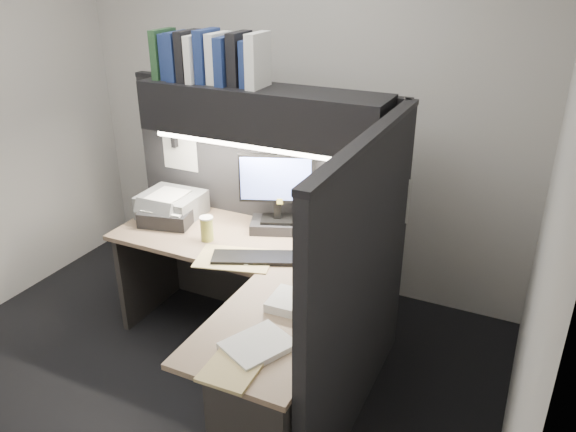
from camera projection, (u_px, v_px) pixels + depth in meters
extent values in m
plane|color=black|center=(189.00, 383.00, 3.39)|extent=(3.50, 3.50, 0.00)
cube|color=beige|center=(295.00, 108.00, 4.06)|extent=(3.50, 0.04, 2.70)
cube|color=beige|center=(545.00, 241.00, 2.14)|extent=(0.04, 3.00, 2.70)
cube|color=black|center=(263.00, 207.00, 3.81)|extent=(1.90, 0.06, 1.60)
cube|color=black|center=(361.00, 293.00, 2.82)|extent=(0.06, 1.50, 1.60)
cube|color=#8E6F5A|center=(246.00, 242.00, 3.51)|extent=(1.70, 0.68, 0.03)
cube|color=#8E6F5A|center=(267.00, 332.00, 2.67)|extent=(0.60, 0.85, 0.03)
cube|color=#2B2826|center=(269.00, 271.00, 3.91)|extent=(1.61, 0.02, 0.70)
cube|color=#2B2826|center=(149.00, 266.00, 3.98)|extent=(0.04, 0.61, 0.70)
cube|color=#2B2826|center=(265.00, 429.00, 2.60)|extent=(0.38, 0.40, 0.70)
cube|color=black|center=(261.00, 113.00, 3.33)|extent=(1.55, 0.34, 0.30)
cylinder|color=white|center=(250.00, 146.00, 3.29)|extent=(1.32, 0.04, 0.04)
cube|color=black|center=(278.00, 225.00, 3.63)|extent=(0.40, 0.32, 0.07)
cube|color=black|center=(278.00, 210.00, 3.58)|extent=(0.06, 0.05, 0.11)
cube|color=black|center=(277.00, 178.00, 3.49)|extent=(0.46, 0.21, 0.32)
cube|color=#6E87F2|center=(276.00, 179.00, 3.47)|extent=(0.41, 0.16, 0.28)
cube|color=black|center=(253.00, 258.00, 3.28)|extent=(0.50, 0.34, 0.02)
cube|color=navy|center=(324.00, 261.00, 3.26)|extent=(0.29, 0.27, 0.00)
ellipsoid|color=black|center=(326.00, 260.00, 3.23)|extent=(0.09, 0.12, 0.04)
cube|color=beige|center=(350.00, 250.00, 3.31)|extent=(0.20, 0.21, 0.08)
cylinder|color=#C1B64D|center=(207.00, 229.00, 3.48)|extent=(0.08, 0.08, 0.15)
cube|color=gray|center=(172.00, 205.00, 3.81)|extent=(0.41, 0.35, 0.16)
cube|color=black|center=(169.00, 216.00, 3.72)|extent=(0.38, 0.34, 0.10)
cube|color=tan|center=(235.00, 259.00, 3.28)|extent=(0.50, 0.39, 0.01)
cube|color=white|center=(295.00, 303.00, 2.82)|extent=(0.26, 0.22, 0.05)
cube|color=white|center=(258.00, 345.00, 2.53)|extent=(0.34, 0.36, 0.03)
cube|color=tan|center=(234.00, 366.00, 2.41)|extent=(0.24, 0.30, 0.02)
cube|color=#224426|center=(164.00, 54.00, 3.47)|extent=(0.05, 0.22, 0.29)
cube|color=navy|center=(173.00, 56.00, 3.46)|extent=(0.05, 0.22, 0.27)
cube|color=navy|center=(179.00, 56.00, 3.41)|extent=(0.06, 0.22, 0.29)
cube|color=black|center=(189.00, 56.00, 3.39)|extent=(0.06, 0.22, 0.30)
cube|color=white|center=(197.00, 58.00, 3.36)|extent=(0.05, 0.22, 0.28)
cube|color=navy|center=(208.00, 56.00, 3.35)|extent=(0.06, 0.22, 0.31)
cube|color=white|center=(219.00, 58.00, 3.34)|extent=(0.06, 0.22, 0.29)
cube|color=navy|center=(227.00, 61.00, 3.29)|extent=(0.06, 0.22, 0.28)
cube|color=black|center=(240.00, 59.00, 3.27)|extent=(0.07, 0.22, 0.30)
cube|color=navy|center=(251.00, 63.00, 3.25)|extent=(0.05, 0.22, 0.26)
cube|color=white|center=(258.00, 61.00, 3.19)|extent=(0.06, 0.22, 0.31)
cube|color=white|center=(357.00, 190.00, 3.41)|extent=(0.21, 0.00, 0.28)
cube|color=white|center=(392.00, 199.00, 3.33)|extent=(0.21, 0.00, 0.28)
cube|color=white|center=(180.00, 146.00, 3.88)|extent=(0.28, 0.00, 0.34)
cube|color=black|center=(347.00, 266.00, 2.63)|extent=(0.00, 0.18, 0.22)
cube|color=white|center=(318.00, 317.00, 2.37)|extent=(0.00, 0.21, 0.28)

